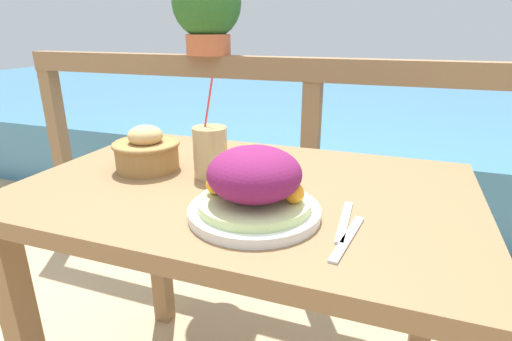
# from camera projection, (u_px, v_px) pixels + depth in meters

# --- Properties ---
(patio_table) EXTENTS (1.07, 0.71, 0.77)m
(patio_table) POSITION_uv_depth(u_px,v_px,m) (245.00, 227.00, 1.01)
(patio_table) COLOR olive
(patio_table) RESTS_ON ground_plane
(railing_fence) EXTENTS (2.80, 0.08, 1.02)m
(railing_fence) POSITION_uv_depth(u_px,v_px,m) (311.00, 121.00, 1.63)
(railing_fence) COLOR brown
(railing_fence) RESTS_ON ground_plane
(sea_backdrop) EXTENTS (12.00, 4.00, 0.47)m
(sea_backdrop) POSITION_uv_depth(u_px,v_px,m) (363.00, 122.00, 4.02)
(sea_backdrop) COLOR teal
(sea_backdrop) RESTS_ON ground_plane
(salad_plate) EXTENTS (0.27, 0.27, 0.14)m
(salad_plate) POSITION_uv_depth(u_px,v_px,m) (254.00, 187.00, 0.79)
(salad_plate) COLOR silver
(salad_plate) RESTS_ON patio_table
(drink_glass) EXTENTS (0.09, 0.09, 0.25)m
(drink_glass) POSITION_uv_depth(u_px,v_px,m) (210.00, 152.00, 1.00)
(drink_glass) COLOR tan
(drink_glass) RESTS_ON patio_table
(bread_basket) EXTENTS (0.18, 0.18, 0.12)m
(bread_basket) POSITION_uv_depth(u_px,v_px,m) (147.00, 151.00, 1.06)
(bread_basket) COLOR olive
(bread_basket) RESTS_ON patio_table
(potted_plant) EXTENTS (0.28, 0.28, 0.35)m
(potted_plant) POSITION_uv_depth(u_px,v_px,m) (207.00, 8.00, 1.63)
(potted_plant) COLOR #B75B38
(potted_plant) RESTS_ON railing_fence
(fork) EXTENTS (0.02, 0.18, 0.00)m
(fork) POSITION_uv_depth(u_px,v_px,m) (344.00, 221.00, 0.78)
(fork) COLOR silver
(fork) RESTS_ON patio_table
(knife) EXTENTS (0.04, 0.18, 0.00)m
(knife) POSITION_uv_depth(u_px,v_px,m) (348.00, 238.00, 0.72)
(knife) COLOR silver
(knife) RESTS_ON patio_table
(orange_near_basket) EXTENTS (0.07, 0.07, 0.07)m
(orange_near_basket) POSITION_uv_depth(u_px,v_px,m) (250.00, 158.00, 1.05)
(orange_near_basket) COLOR orange
(orange_near_basket) RESTS_ON patio_table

